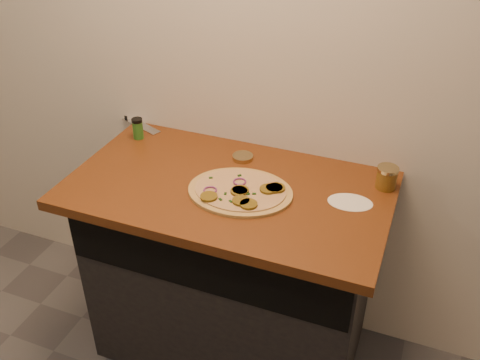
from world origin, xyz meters
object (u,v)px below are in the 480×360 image
at_px(pizza, 241,191).
at_px(salsa_jar, 387,177).
at_px(chefs_knife, 130,119).
at_px(spice_shaker, 138,128).

distance_m(pizza, salsa_jar, 0.54).
bearing_deg(pizza, chefs_knife, 151.85).
height_order(chefs_knife, salsa_jar, salsa_jar).
distance_m(chefs_knife, salsa_jar, 1.18).
relative_size(chefs_knife, salsa_jar, 3.76).
xyz_separation_m(salsa_jar, spice_shaker, (-1.05, 0.00, 0.00)).
relative_size(salsa_jar, spice_shaker, 0.93).
relative_size(pizza, spice_shaker, 4.51).
relative_size(pizza, chefs_knife, 1.29).
height_order(salsa_jar, spice_shaker, spice_shaker).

